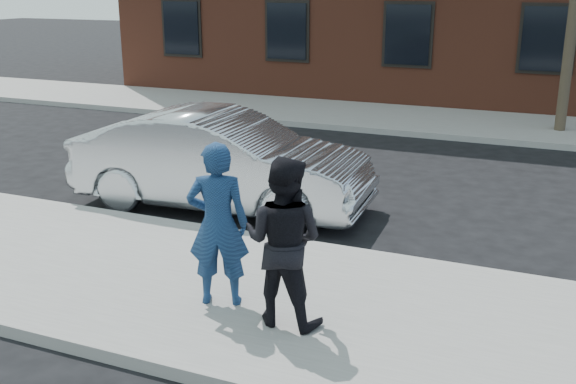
% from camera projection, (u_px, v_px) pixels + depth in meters
% --- Properties ---
extents(ground, '(100.00, 100.00, 0.00)m').
position_uv_depth(ground, '(159.00, 276.00, 8.78)').
color(ground, black).
rests_on(ground, ground).
extents(near_sidewalk, '(50.00, 3.50, 0.15)m').
position_uv_depth(near_sidewalk, '(148.00, 278.00, 8.53)').
color(near_sidewalk, gray).
rests_on(near_sidewalk, ground).
extents(near_curb, '(50.00, 0.10, 0.15)m').
position_uv_depth(near_curb, '(217.00, 232.00, 10.12)').
color(near_curb, '#999691').
rests_on(near_curb, ground).
extents(far_sidewalk, '(50.00, 3.50, 0.15)m').
position_uv_depth(far_sidewalk, '(386.00, 117.00, 18.64)').
color(far_sidewalk, gray).
rests_on(far_sidewalk, ground).
extents(far_curb, '(50.00, 0.10, 0.15)m').
position_uv_depth(far_curb, '(367.00, 130.00, 17.06)').
color(far_curb, '#999691').
rests_on(far_curb, ground).
extents(silver_sedan, '(5.07, 2.01, 1.64)m').
position_uv_depth(silver_sedan, '(221.00, 161.00, 11.17)').
color(silver_sedan, '#B7BABF').
rests_on(silver_sedan, ground).
extents(man_hoodie, '(0.80, 0.66, 1.89)m').
position_uv_depth(man_hoodie, '(218.00, 224.00, 7.47)').
color(man_hoodie, navy).
rests_on(man_hoodie, near_sidewalk).
extents(man_peacoat, '(0.90, 0.71, 1.84)m').
position_uv_depth(man_peacoat, '(284.00, 241.00, 7.04)').
color(man_peacoat, black).
rests_on(man_peacoat, near_sidewalk).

